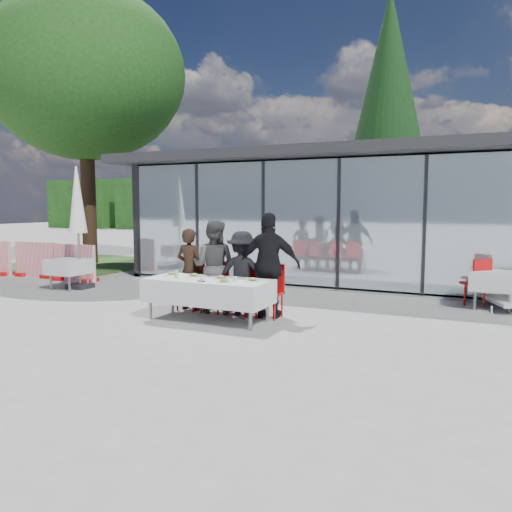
% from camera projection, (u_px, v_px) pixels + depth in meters
% --- Properties ---
extents(ground, '(90.00, 90.00, 0.00)m').
position_uv_depth(ground, '(219.00, 323.00, 8.75)').
color(ground, '#9A9892').
rests_on(ground, ground).
extents(pavilion, '(14.80, 8.80, 3.44)m').
position_uv_depth(pavilion, '(407.00, 202.00, 15.08)').
color(pavilion, gray).
rests_on(pavilion, ground).
extents(treeline, '(62.50, 2.00, 4.40)m').
position_uv_depth(treeline, '(388.00, 203.00, 34.67)').
color(treeline, '#163D13').
rests_on(treeline, ground).
extents(dining_table, '(2.26, 0.96, 0.75)m').
position_uv_depth(dining_table, '(208.00, 291.00, 8.86)').
color(dining_table, silver).
rests_on(dining_table, ground).
extents(diner_a, '(0.61, 0.61, 1.61)m').
position_uv_depth(diner_a, '(190.00, 269.00, 9.76)').
color(diner_a, black).
rests_on(diner_a, ground).
extents(diner_chair_a, '(0.44, 0.44, 0.97)m').
position_uv_depth(diner_chair_a, '(192.00, 282.00, 9.87)').
color(diner_chair_a, red).
rests_on(diner_chair_a, ground).
extents(diner_b, '(0.97, 0.97, 1.78)m').
position_uv_depth(diner_b, '(214.00, 266.00, 9.53)').
color(diner_b, '#4D4D4D').
rests_on(diner_b, ground).
extents(diner_chair_b, '(0.44, 0.44, 0.97)m').
position_uv_depth(diner_chair_b, '(216.00, 284.00, 9.64)').
color(diner_chair_b, red).
rests_on(diner_chair_b, ground).
extents(diner_c, '(1.23, 1.23, 1.58)m').
position_uv_depth(diner_c, '(242.00, 273.00, 9.29)').
color(diner_c, black).
rests_on(diner_c, ground).
extents(diner_chair_c, '(0.44, 0.44, 0.97)m').
position_uv_depth(diner_chair_c, '(244.00, 286.00, 9.39)').
color(diner_chair_c, red).
rests_on(diner_chair_c, ground).
extents(diner_d, '(1.35, 1.35, 1.93)m').
position_uv_depth(diner_d, '(269.00, 265.00, 9.04)').
color(diner_d, black).
rests_on(diner_d, ground).
extents(diner_chair_d, '(0.44, 0.44, 0.97)m').
position_uv_depth(diner_chair_d, '(271.00, 288.00, 9.16)').
color(diner_chair_d, red).
rests_on(diner_chair_d, ground).
extents(plate_a, '(0.27, 0.27, 0.07)m').
position_uv_depth(plate_a, '(171.00, 274.00, 9.33)').
color(plate_a, white).
rests_on(plate_a, dining_table).
extents(plate_b, '(0.27, 0.27, 0.07)m').
position_uv_depth(plate_b, '(194.00, 275.00, 9.10)').
color(plate_b, white).
rests_on(plate_b, dining_table).
extents(plate_c, '(0.27, 0.27, 0.07)m').
position_uv_depth(plate_c, '(221.00, 278.00, 8.83)').
color(plate_c, white).
rests_on(plate_c, dining_table).
extents(plate_d, '(0.27, 0.27, 0.07)m').
position_uv_depth(plate_d, '(253.00, 280.00, 8.55)').
color(plate_d, white).
rests_on(plate_d, dining_table).
extents(plate_extra, '(0.27, 0.27, 0.07)m').
position_uv_depth(plate_extra, '(224.00, 281.00, 8.42)').
color(plate_extra, white).
rests_on(plate_extra, dining_table).
extents(juice_bottle, '(0.06, 0.06, 0.14)m').
position_uv_depth(juice_bottle, '(176.00, 274.00, 8.96)').
color(juice_bottle, '#9BC652').
rests_on(juice_bottle, dining_table).
extents(drinking_glasses, '(0.68, 0.13, 0.10)m').
position_uv_depth(drinking_glasses, '(218.00, 279.00, 8.56)').
color(drinking_glasses, silver).
rests_on(drinking_glasses, dining_table).
extents(folded_eyeglasses, '(0.14, 0.03, 0.01)m').
position_uv_depth(folded_eyeglasses, '(201.00, 281.00, 8.53)').
color(folded_eyeglasses, black).
rests_on(folded_eyeglasses, dining_table).
extents(spare_table_left, '(0.86, 0.86, 0.74)m').
position_uv_depth(spare_table_left, '(69.00, 267.00, 12.22)').
color(spare_table_left, silver).
rests_on(spare_table_left, ground).
extents(spare_table_right, '(0.86, 0.86, 0.74)m').
position_uv_depth(spare_table_right, '(492.00, 281.00, 9.89)').
color(spare_table_right, silver).
rests_on(spare_table_right, ground).
extents(spare_chair_b, '(0.62, 0.62, 0.97)m').
position_uv_depth(spare_chair_b, '(478.00, 280.00, 10.18)').
color(spare_chair_b, red).
rests_on(spare_chair_b, ground).
extents(market_umbrella, '(0.50, 0.50, 3.00)m').
position_uv_depth(market_umbrella, '(77.00, 208.00, 12.19)').
color(market_umbrella, black).
rests_on(market_umbrella, ground).
extents(lounger, '(1.04, 1.46, 0.72)m').
position_uv_depth(lounger, '(502.00, 295.00, 10.04)').
color(lounger, silver).
rests_on(lounger, ground).
extents(deciduous_tree, '(7.04, 6.40, 9.38)m').
position_uv_depth(deciduous_tree, '(84.00, 75.00, 17.05)').
color(deciduous_tree, '#382316').
rests_on(deciduous_tree, ground).
extents(conifer_tree, '(4.00, 4.00, 10.50)m').
position_uv_depth(conifer_tree, '(388.00, 106.00, 19.69)').
color(conifer_tree, '#382316').
rests_on(conifer_tree, ground).
extents(grass_patch, '(5.00, 5.00, 0.02)m').
position_uv_depth(grass_patch, '(91.00, 263.00, 17.70)').
color(grass_patch, '#385926').
rests_on(grass_patch, ground).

